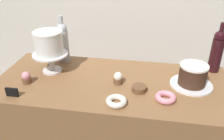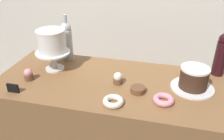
{
  "view_description": "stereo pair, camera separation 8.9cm",
  "coord_description": "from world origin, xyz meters",
  "px_view_note": "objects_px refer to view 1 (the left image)",
  "views": [
    {
      "loc": [
        0.2,
        -1.2,
        1.69
      ],
      "look_at": [
        0.0,
        0.0,
        1.03
      ],
      "focal_mm": 37.52,
      "sensor_mm": 36.0,
      "label": 1
    },
    {
      "loc": [
        0.29,
        -1.19,
        1.69
      ],
      "look_at": [
        0.0,
        0.0,
        1.03
      ],
      "focal_mm": 37.52,
      "sensor_mm": 36.0,
      "label": 2
    }
  ],
  "objects_px": {
    "white_layer_cake": "(49,43)",
    "chocolate_round_cake": "(193,75)",
    "donut_sugar": "(116,101)",
    "wine_bottle_dark_red": "(217,50)",
    "price_sign_chalkboard": "(12,92)",
    "donut_pink": "(166,97)",
    "cookie_stack": "(139,89)",
    "cupcake_vanilla": "(118,78)",
    "cake_stand_pedestal": "(51,59)",
    "wine_bottle_clear": "(63,42)",
    "cupcake_strawberry": "(26,78)"
  },
  "relations": [
    {
      "from": "price_sign_chalkboard",
      "to": "donut_sugar",
      "type": "bearing_deg",
      "value": 2.5
    },
    {
      "from": "cupcake_strawberry",
      "to": "wine_bottle_clear",
      "type": "bearing_deg",
      "value": 70.39
    },
    {
      "from": "cupcake_strawberry",
      "to": "cookie_stack",
      "type": "relative_size",
      "value": 0.88
    },
    {
      "from": "white_layer_cake",
      "to": "price_sign_chalkboard",
      "type": "xyz_separation_m",
      "value": [
        -0.1,
        -0.31,
        -0.17
      ]
    },
    {
      "from": "chocolate_round_cake",
      "to": "cupcake_vanilla",
      "type": "bearing_deg",
      "value": -173.4
    },
    {
      "from": "white_layer_cake",
      "to": "price_sign_chalkboard",
      "type": "relative_size",
      "value": 2.56
    },
    {
      "from": "cake_stand_pedestal",
      "to": "chocolate_round_cake",
      "type": "distance_m",
      "value": 0.88
    },
    {
      "from": "cupcake_vanilla",
      "to": "cake_stand_pedestal",
      "type": "bearing_deg",
      "value": 169.8
    },
    {
      "from": "wine_bottle_clear",
      "to": "wine_bottle_dark_red",
      "type": "bearing_deg",
      "value": 0.75
    },
    {
      "from": "cake_stand_pedestal",
      "to": "price_sign_chalkboard",
      "type": "bearing_deg",
      "value": -108.67
    },
    {
      "from": "chocolate_round_cake",
      "to": "white_layer_cake",
      "type": "bearing_deg",
      "value": 177.99
    },
    {
      "from": "white_layer_cake",
      "to": "chocolate_round_cake",
      "type": "distance_m",
      "value": 0.89
    },
    {
      "from": "white_layer_cake",
      "to": "cake_stand_pedestal",
      "type": "bearing_deg",
      "value": 0.0
    },
    {
      "from": "cupcake_strawberry",
      "to": "cake_stand_pedestal",
      "type": "bearing_deg",
      "value": 60.37
    },
    {
      "from": "white_layer_cake",
      "to": "donut_pink",
      "type": "xyz_separation_m",
      "value": [
        0.72,
        -0.21,
        -0.18
      ]
    },
    {
      "from": "donut_sugar",
      "to": "cookie_stack",
      "type": "distance_m",
      "value": 0.18
    },
    {
      "from": "donut_pink",
      "to": "price_sign_chalkboard",
      "type": "height_order",
      "value": "price_sign_chalkboard"
    },
    {
      "from": "cake_stand_pedestal",
      "to": "wine_bottle_dark_red",
      "type": "distance_m",
      "value": 1.06
    },
    {
      "from": "wine_bottle_clear",
      "to": "chocolate_round_cake",
      "type": "bearing_deg",
      "value": -13.29
    },
    {
      "from": "wine_bottle_clear",
      "to": "donut_pink",
      "type": "bearing_deg",
      "value": -28.46
    },
    {
      "from": "wine_bottle_clear",
      "to": "wine_bottle_dark_red",
      "type": "relative_size",
      "value": 1.0
    },
    {
      "from": "wine_bottle_clear",
      "to": "white_layer_cake",
      "type": "bearing_deg",
      "value": -98.64
    },
    {
      "from": "donut_sugar",
      "to": "cupcake_strawberry",
      "type": "bearing_deg",
      "value": 167.88
    },
    {
      "from": "chocolate_round_cake",
      "to": "donut_sugar",
      "type": "height_order",
      "value": "chocolate_round_cake"
    },
    {
      "from": "wine_bottle_dark_red",
      "to": "price_sign_chalkboard",
      "type": "relative_size",
      "value": 4.65
    },
    {
      "from": "chocolate_round_cake",
      "to": "donut_sugar",
      "type": "distance_m",
      "value": 0.49
    },
    {
      "from": "chocolate_round_cake",
      "to": "wine_bottle_clear",
      "type": "xyz_separation_m",
      "value": [
        -0.85,
        0.2,
        0.07
      ]
    },
    {
      "from": "chocolate_round_cake",
      "to": "price_sign_chalkboard",
      "type": "relative_size",
      "value": 2.3
    },
    {
      "from": "wine_bottle_clear",
      "to": "cake_stand_pedestal",
      "type": "bearing_deg",
      "value": -98.64
    },
    {
      "from": "cupcake_vanilla",
      "to": "cookie_stack",
      "type": "relative_size",
      "value": 0.88
    },
    {
      "from": "white_layer_cake",
      "to": "donut_sugar",
      "type": "relative_size",
      "value": 1.6
    },
    {
      "from": "donut_pink",
      "to": "cookie_stack",
      "type": "bearing_deg",
      "value": 156.56
    },
    {
      "from": "chocolate_round_cake",
      "to": "donut_pink",
      "type": "height_order",
      "value": "chocolate_round_cake"
    },
    {
      "from": "cake_stand_pedestal",
      "to": "chocolate_round_cake",
      "type": "relative_size",
      "value": 1.39
    },
    {
      "from": "white_layer_cake",
      "to": "donut_pink",
      "type": "distance_m",
      "value": 0.77
    },
    {
      "from": "cupcake_vanilla",
      "to": "wine_bottle_dark_red",
      "type": "bearing_deg",
      "value": 23.96
    },
    {
      "from": "cake_stand_pedestal",
      "to": "cupcake_vanilla",
      "type": "xyz_separation_m",
      "value": [
        0.45,
        -0.08,
        -0.05
      ]
    },
    {
      "from": "chocolate_round_cake",
      "to": "wine_bottle_dark_red",
      "type": "relative_size",
      "value": 0.5
    },
    {
      "from": "chocolate_round_cake",
      "to": "cookie_stack",
      "type": "height_order",
      "value": "chocolate_round_cake"
    },
    {
      "from": "white_layer_cake",
      "to": "wine_bottle_dark_red",
      "type": "height_order",
      "value": "wine_bottle_dark_red"
    },
    {
      "from": "wine_bottle_clear",
      "to": "price_sign_chalkboard",
      "type": "distance_m",
      "value": 0.51
    },
    {
      "from": "white_layer_cake",
      "to": "cupcake_vanilla",
      "type": "xyz_separation_m",
      "value": [
        0.45,
        -0.08,
        -0.17
      ]
    },
    {
      "from": "cookie_stack",
      "to": "donut_sugar",
      "type": "bearing_deg",
      "value": -128.13
    },
    {
      "from": "cupcake_vanilla",
      "to": "cookie_stack",
      "type": "xyz_separation_m",
      "value": [
        0.13,
        -0.06,
        -0.02
      ]
    },
    {
      "from": "wine_bottle_dark_red",
      "to": "cupcake_vanilla",
      "type": "bearing_deg",
      "value": -156.04
    },
    {
      "from": "wine_bottle_dark_red",
      "to": "white_layer_cake",
      "type": "bearing_deg",
      "value": -170.01
    },
    {
      "from": "cupcake_vanilla",
      "to": "cookie_stack",
      "type": "distance_m",
      "value": 0.15
    },
    {
      "from": "white_layer_cake",
      "to": "chocolate_round_cake",
      "type": "relative_size",
      "value": 1.11
    },
    {
      "from": "cupcake_strawberry",
      "to": "price_sign_chalkboard",
      "type": "height_order",
      "value": "cupcake_strawberry"
    },
    {
      "from": "cake_stand_pedestal",
      "to": "chocolate_round_cake",
      "type": "height_order",
      "value": "chocolate_round_cake"
    }
  ]
}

